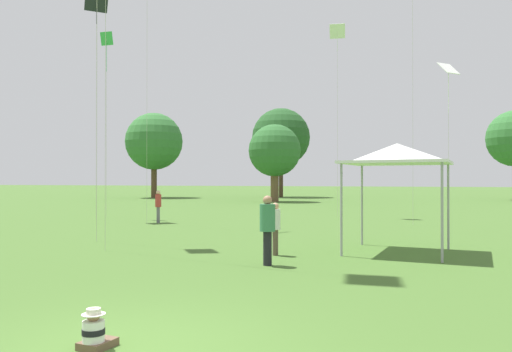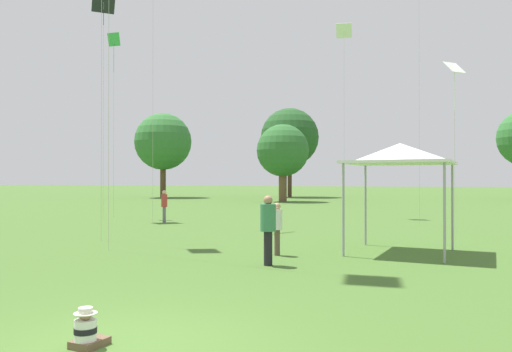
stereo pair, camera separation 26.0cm
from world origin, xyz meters
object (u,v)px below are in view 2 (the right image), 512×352
Objects in this scene: kite_0 at (344,38)px; kite_5 at (454,74)px; distant_tree_1 at (283,151)px; distant_tree_2 at (290,137)px; person_standing_0 at (277,224)px; distant_tree_3 at (163,142)px; canopy_tent at (400,154)px; seated_toddler at (87,331)px; person_standing_1 at (268,224)px; kite_7 at (104,7)px; person_standing_2 at (164,203)px; kite_3 at (114,49)px.

kite_0 is 1.62× the size of kite_5.
distant_tree_2 reaches higher than distant_tree_1.
distant_tree_3 is (-25.97, 39.23, 5.80)m from person_standing_0.
distant_tree_1 is (-12.61, 31.51, 2.04)m from canopy_tent.
seated_toddler is at bearing 129.31° from kite_0.
person_standing_0 is 47.60m from distant_tree_2.
person_standing_1 is 20.24m from kite_7.
kite_0 is 10.52m from kite_5.
kite_0 reaches higher than distant_tree_1.
person_standing_1 is at bearing 140.68° from kite_7.
person_standing_1 is at bearing -74.71° from distant_tree_1.
distant_tree_2 reaches higher than person_standing_2.
kite_5 is at bearing -106.25° from person_standing_2.
seated_toddler is at bearing -132.68° from person_standing_1.
kite_0 is (-0.78, 17.32, 9.50)m from person_standing_1.
kite_7 reaches higher than kite_5.
person_standing_1 is 20.18m from kite_3.
kite_0 is 1.03× the size of distant_tree_2.
seated_toddler is 0.16× the size of canopy_tent.
seated_toddler is 0.05× the size of distant_tree_2.
kite_3 reaches higher than person_standing_2.
canopy_tent reaches higher than person_standing_2.
seated_toddler is 54.56m from distant_tree_3.
person_standing_1 is 36.33m from distant_tree_1.
kite_5 is (18.20, -2.95, -3.32)m from kite_3.
kite_3 is (-13.05, 10.74, 8.85)m from person_standing_0.
person_standing_1 is at bearing 130.90° from kite_0.
distant_tree_3 is at bearing 134.89° from kite_5.
distant_tree_3 reaches higher than person_standing_0.
kite_7 is (-12.82, 9.45, 10.84)m from person_standing_0.
kite_0 is at bearing -116.92° from kite_3.
seated_toddler is at bearing -77.56° from distant_tree_1.
kite_3 reaches higher than distant_tree_3.
distant_tree_3 is (-26.23, 40.92, 5.66)m from person_standing_1.
person_standing_0 is 34.66m from distant_tree_1.
person_standing_0 is at bearing -56.50° from distant_tree_3.
seated_toddler is 24.75m from kite_7.
kite_5 is at bearing -147.47° from kite_3.
kite_3 is at bearing 97.42° from person_standing_1.
person_standing_1 reaches higher than person_standing_0.
person_standing_2 is (-8.38, 16.89, 0.77)m from seated_toddler.
person_standing_2 reaches higher than seated_toddler.
kite_0 is at bearing 97.70° from seated_toddler.
canopy_tent is at bearing -133.34° from person_standing_2.
distant_tree_2 is at bearing 114.49° from kite_5.
kite_7 reaches higher than kite_0.
kite_0 is at bearing 53.03° from person_standing_1.
distant_tree_2 is (-11.82, 54.00, 7.15)m from seated_toddler.
kite_7 is 1.65× the size of distant_tree_1.
canopy_tent is 34.00m from distant_tree_1.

